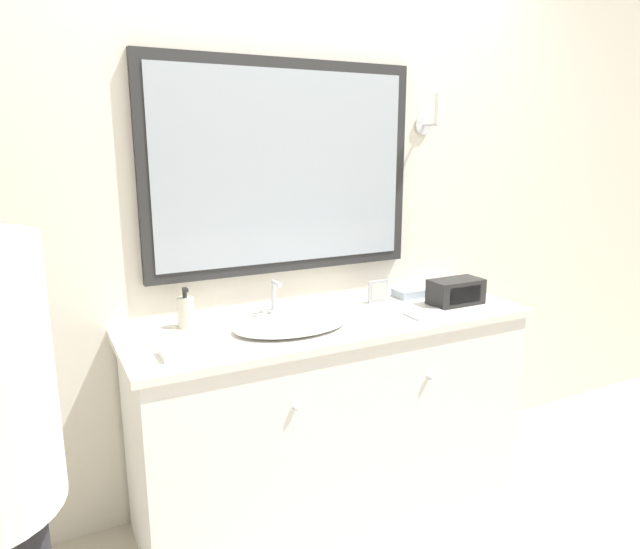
{
  "coord_description": "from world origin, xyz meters",
  "views": [
    {
      "loc": [
        -1.09,
        -1.7,
        1.6
      ],
      "look_at": [
        -0.06,
        0.32,
        1.08
      ],
      "focal_mm": 32.0,
      "sensor_mm": 36.0,
      "label": 1
    }
  ],
  "objects_px": {
    "sink_basin": "(290,323)",
    "picture_frame": "(378,291)",
    "soap_bottle": "(186,312)",
    "appliance_box": "(456,292)"
  },
  "relations": [
    {
      "from": "sink_basin",
      "to": "picture_frame",
      "type": "xyz_separation_m",
      "value": [
        0.52,
        0.16,
        0.03
      ]
    },
    {
      "from": "sink_basin",
      "to": "soap_bottle",
      "type": "height_order",
      "value": "soap_bottle"
    },
    {
      "from": "picture_frame",
      "to": "soap_bottle",
      "type": "bearing_deg",
      "value": 177.46
    },
    {
      "from": "appliance_box",
      "to": "picture_frame",
      "type": "relative_size",
      "value": 2.37
    },
    {
      "from": "soap_bottle",
      "to": "picture_frame",
      "type": "height_order",
      "value": "soap_bottle"
    },
    {
      "from": "soap_bottle",
      "to": "appliance_box",
      "type": "xyz_separation_m",
      "value": [
        1.19,
        -0.23,
        -0.01
      ]
    },
    {
      "from": "sink_basin",
      "to": "picture_frame",
      "type": "distance_m",
      "value": 0.54
    },
    {
      "from": "sink_basin",
      "to": "picture_frame",
      "type": "relative_size",
      "value": 4.55
    },
    {
      "from": "sink_basin",
      "to": "soap_bottle",
      "type": "distance_m",
      "value": 0.42
    },
    {
      "from": "sink_basin",
      "to": "picture_frame",
      "type": "height_order",
      "value": "sink_basin"
    }
  ]
}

